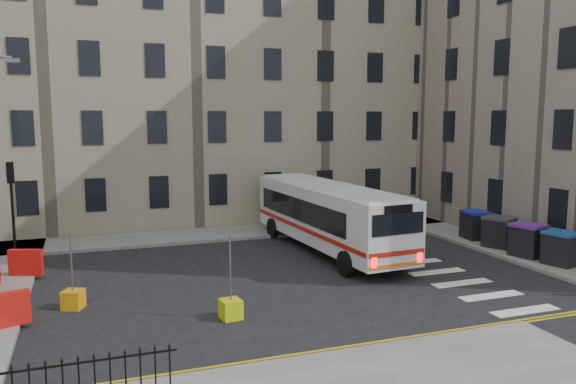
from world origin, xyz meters
TOP-DOWN VIEW (x-y plane):
  - ground at (0.00, 0.00)m, footprint 120.00×120.00m
  - pavement_north at (-6.00, 8.60)m, footprint 36.00×3.20m
  - pavement_east at (9.00, 4.00)m, footprint 2.40×26.00m
  - terrace_north at (-7.00, 15.50)m, footprint 38.30×10.80m
  - traffic_light_nw at (-12.00, 6.50)m, footprint 0.28×0.22m
  - roadworks_barriers at (-11.84, 0.50)m, footprint 1.66×6.26m
  - bus at (1.33, 3.48)m, footprint 3.31×11.21m
  - wheelie_bin_a at (9.07, -2.41)m, footprint 1.37×1.48m
  - wheelie_bin_b at (8.81, -0.84)m, footprint 1.44×1.55m
  - wheelie_bin_c at (9.19, -0.54)m, footprint 1.01×1.13m
  - wheelie_bin_d at (8.87, 1.02)m, footprint 1.55×1.63m
  - wheelie_bin_e at (9.01, 2.88)m, footprint 1.21×1.36m
  - bollard_yellow at (-9.56, -0.85)m, footprint 0.79×0.79m
  - bollard_chevron at (-5.00, -3.47)m, footprint 0.68×0.68m

SIDE VIEW (x-z plane):
  - ground at x=0.00m, z-range 0.00..0.00m
  - pavement_north at x=-6.00m, z-range 0.00..0.15m
  - pavement_east at x=9.00m, z-range 0.00..0.15m
  - bollard_yellow at x=-9.56m, z-range 0.00..0.60m
  - bollard_chevron at x=-5.00m, z-range 0.00..0.60m
  - roadworks_barriers at x=-11.84m, z-range 0.15..1.15m
  - wheelie_bin_c at x=9.19m, z-range 0.15..1.28m
  - wheelie_bin_a at x=9.07m, z-range 0.16..1.53m
  - wheelie_bin_e at x=9.01m, z-range 0.16..1.55m
  - wheelie_bin_d at x=8.87m, z-range 0.16..1.57m
  - wheelie_bin_b at x=8.81m, z-range 0.16..1.58m
  - bus at x=1.33m, z-range 0.23..3.24m
  - traffic_light_nw at x=-12.00m, z-range 0.82..4.92m
  - terrace_north at x=-7.00m, z-range 0.02..17.22m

